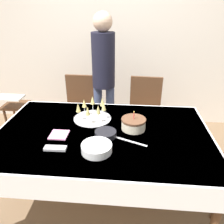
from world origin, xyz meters
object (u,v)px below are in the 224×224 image
Objects in this scene: champagne_tray at (92,111)px; plate_stack_main at (97,148)px; high_chair at (16,110)px; birthday_cake at (133,124)px; dining_chair_far_right at (145,112)px; dining_chair_far_left at (81,109)px; plate_stack_dessert at (106,134)px; person_standing at (104,70)px.

champagne_tray reaches higher than plate_stack_main.
birthday_cake is at bearing -27.05° from high_chair.
dining_chair_far_right is 4.04× the size of plate_stack_main.
dining_chair_far_left is at bearing 128.97° from birthday_cake.
champagne_tray is at bearing -67.02° from dining_chair_far_left.
dining_chair_far_left is 1.33× the size of high_chair.
birthday_cake is (0.68, -0.84, 0.29)m from dining_chair_far_left.
high_chair is (-1.55, 0.79, -0.32)m from birthday_cake.
champagne_tray is (0.29, -0.67, 0.31)m from dining_chair_far_left.
champagne_tray is 0.36m from plate_stack_dessert.
person_standing reaches higher than birthday_cake.
birthday_cake reaches higher than plate_stack_dessert.
high_chair is at bearing -174.17° from person_standing.
dining_chair_far_left is at bearing 112.98° from champagne_tray.
person_standing is at bearing 12.43° from dining_chair_far_left.
plate_stack_dessert is at bearing -111.47° from dining_chair_far_right.
dining_chair_far_left is at bearing 108.61° from plate_stack_main.
dining_chair_far_right is 0.90m from birthday_cake.
dining_chair_far_right reaches higher than birthday_cake.
person_standing is (-0.53, 0.07, 0.51)m from dining_chair_far_right.
dining_chair_far_right is at bearing -0.01° from dining_chair_far_left.
birthday_cake is 0.13× the size of person_standing.
plate_stack_main is at bearing -42.18° from high_chair.
person_standing is at bearing 88.47° from champagne_tray.
plate_stack_dessert is (-0.23, -0.14, -0.03)m from birthday_cake.
high_chair is (-1.31, 0.93, -0.29)m from plate_stack_dessert.
plate_stack_dessert is at bearing -35.42° from high_chair.
birthday_cake is at bearing -67.56° from person_standing.
champagne_tray reaches higher than high_chair.
birthday_cake is 0.30× the size of high_chair.
dining_chair_far_left reaches higher than plate_stack_dessert.
high_chair is at bearing -176.55° from dining_chair_far_left.
champagne_tray is (-0.40, 0.17, 0.03)m from birthday_cake.
champagne_tray is 0.77m from person_standing.
plate_stack_main is at bearing -127.35° from birthday_cake.
birthday_cake is 0.46m from plate_stack_main.
champagne_tray is at bearing 156.99° from birthday_cake.
high_chair is at bearing 137.82° from plate_stack_main.
dining_chair_far_left is at bearing 114.42° from plate_stack_dessert.
plate_stack_main is 0.14× the size of person_standing.
dining_chair_far_right is 1.09m from plate_stack_dessert.
plate_stack_dessert is at bearing 78.89° from plate_stack_main.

